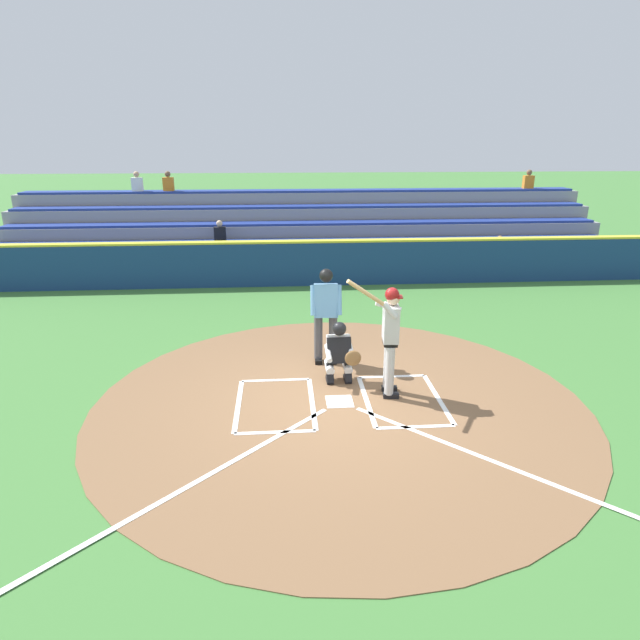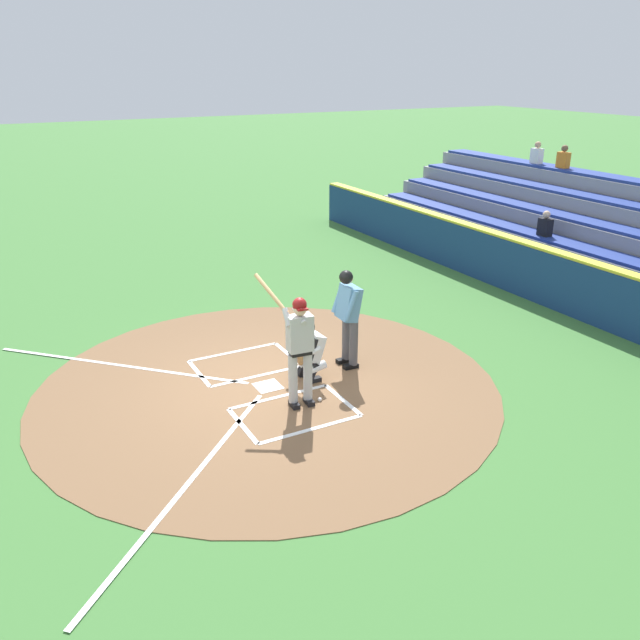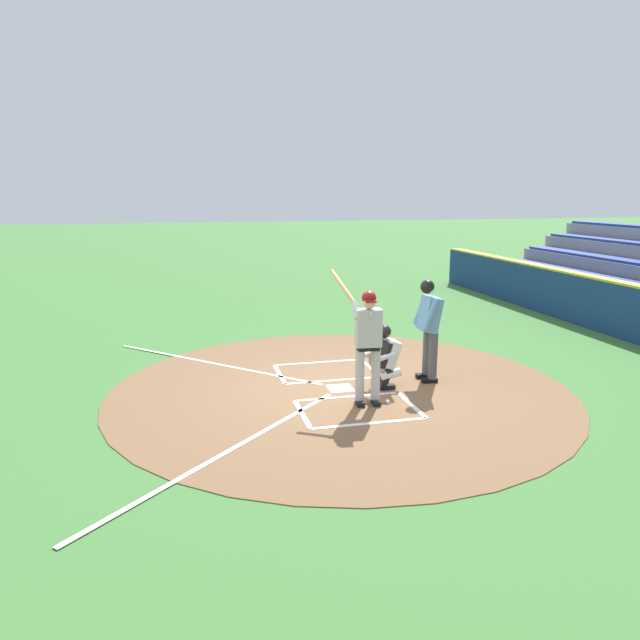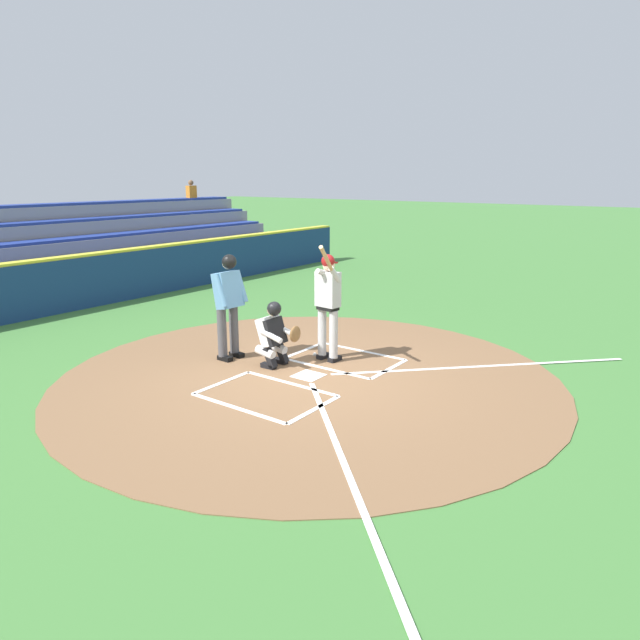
% 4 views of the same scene
% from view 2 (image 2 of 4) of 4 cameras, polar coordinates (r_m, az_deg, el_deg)
% --- Properties ---
extents(ground_plane, '(120.00, 120.00, 0.00)m').
position_cam_2_polar(ground_plane, '(11.60, -4.52, -5.78)').
color(ground_plane, '#427A38').
extents(dirt_circle, '(8.00, 8.00, 0.01)m').
position_cam_2_polar(dirt_circle, '(11.59, -4.53, -5.75)').
color(dirt_circle, brown).
rests_on(dirt_circle, ground).
extents(home_plate_and_chalk, '(7.93, 4.91, 0.01)m').
position_cam_2_polar(home_plate_and_chalk, '(11.31, -8.63, -6.63)').
color(home_plate_and_chalk, white).
rests_on(home_plate_and_chalk, dirt_circle).
extents(batter, '(0.98, 0.65, 2.13)m').
position_cam_2_polar(batter, '(10.52, -1.81, -2.04)').
color(batter, '#BCBCBC').
rests_on(batter, ground).
extents(catcher, '(0.60, 0.60, 1.13)m').
position_cam_2_polar(catcher, '(11.58, -0.92, -2.53)').
color(catcher, black).
rests_on(catcher, ground).
extents(plate_umpire, '(0.59, 0.42, 1.86)m').
position_cam_2_polar(plate_umpire, '(11.93, 2.46, 0.72)').
color(plate_umpire, '#4C4C51').
rests_on(plate_umpire, ground).
extents(baseball, '(0.07, 0.07, 0.07)m').
position_cam_2_polar(baseball, '(11.07, -0.02, -6.90)').
color(baseball, white).
rests_on(baseball, ground).
extents(backstop_wall, '(22.00, 0.36, 1.31)m').
position_cam_2_polar(backstop_wall, '(15.66, 21.35, 2.68)').
color(backstop_wall, navy).
rests_on(backstop_wall, ground).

